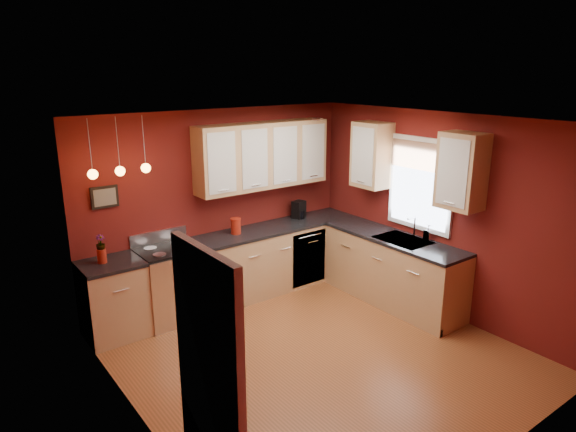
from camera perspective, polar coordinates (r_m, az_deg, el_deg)
floor at (r=6.00m, az=3.29°, el=-15.13°), size 4.20×4.20×0.00m
ceiling at (r=5.15m, az=3.76°, el=10.42°), size 4.00×4.20×0.02m
wall_back at (r=7.09m, az=-7.54°, el=1.22°), size 4.00×0.02×2.60m
wall_front at (r=4.20m, az=22.73°, el=-10.78°), size 4.00×0.02×2.60m
wall_left at (r=4.50m, az=-16.55°, el=-8.34°), size 0.02×4.20×2.60m
wall_right at (r=6.85m, az=16.37°, el=0.15°), size 0.02×4.20×2.60m
base_cabinets_back_left at (r=6.50m, az=-18.78°, el=-8.92°), size 0.70×0.60×0.90m
base_cabinets_back_right at (r=7.48m, az=-1.28°, el=-4.67°), size 2.54×0.60×0.90m
base_cabinets_right at (r=7.16m, az=11.50°, el=-5.99°), size 0.60×2.10×0.90m
counter_back_left at (r=6.33m, az=-19.16°, el=-5.05°), size 0.70×0.62×0.04m
counter_back_right at (r=7.33m, az=-1.30°, el=-1.24°), size 2.54×0.62×0.04m
counter_right at (r=7.00m, az=11.72°, el=-2.43°), size 0.62×2.10×0.04m
gas_range at (r=6.72m, az=-12.88°, el=-7.32°), size 0.76×0.64×1.11m
dishwasher_front at (r=7.48m, az=2.34°, el=-4.70°), size 0.60×0.02×0.80m
sink at (r=6.91m, az=12.65°, el=-2.77°), size 0.50×0.70×0.33m
window at (r=6.91m, az=14.52°, el=3.76°), size 0.06×1.02×1.22m
door_left_wall at (r=3.67m, az=-8.62°, el=-18.72°), size 0.12×0.82×2.05m
upper_cabinets_back at (r=7.12m, az=-2.80°, el=6.75°), size 2.00×0.35×0.90m
upper_cabinets_right at (r=6.77m, az=13.71°, el=5.82°), size 0.35×1.95×0.90m
wall_picture at (r=6.40m, az=-19.71°, el=2.00°), size 0.32×0.03×0.26m
pendant_lights at (r=6.05m, az=-18.16°, el=4.84°), size 0.71×0.11×0.66m
red_canister at (r=6.98m, az=-5.82°, el=-1.11°), size 0.15×0.15×0.22m
red_vase at (r=6.31m, az=-19.98°, el=-4.19°), size 0.10×0.10×0.17m
flowers at (r=6.26m, az=-20.12°, el=-2.83°), size 0.12×0.12×0.19m
coffee_maker at (r=7.67m, az=1.24°, el=0.65°), size 0.21×0.21×0.26m
soap_pump at (r=6.94m, az=15.32°, el=-1.77°), size 0.10×0.10×0.21m
dish_towel at (r=6.43m, az=-11.61°, el=-7.97°), size 0.20×0.01×0.27m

